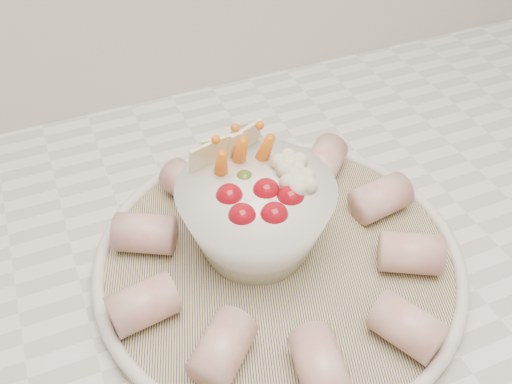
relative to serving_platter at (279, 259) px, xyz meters
name	(u,v)px	position (x,y,z in m)	size (l,w,h in m)	color
serving_platter	(279,259)	(0.00, 0.00, 0.00)	(0.44, 0.44, 0.02)	navy
veggie_bowl	(256,214)	(-0.01, 0.02, 0.05)	(0.14, 0.14, 0.11)	white
cured_meat_rolls	(279,244)	(0.00, 0.00, 0.02)	(0.31, 0.32, 0.04)	#B65753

